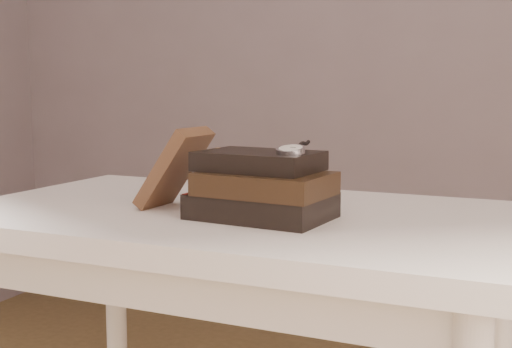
% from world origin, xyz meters
% --- Properties ---
extents(table, '(1.00, 0.60, 0.75)m').
position_xyz_m(table, '(0.00, 0.35, 0.66)').
color(table, silver).
rests_on(table, ground).
extents(book_stack, '(0.24, 0.18, 0.11)m').
position_xyz_m(book_stack, '(0.08, 0.29, 0.80)').
color(book_stack, black).
rests_on(book_stack, table).
extents(journal, '(0.12, 0.11, 0.15)m').
position_xyz_m(journal, '(-0.10, 0.31, 0.82)').
color(journal, '#3D2517').
rests_on(journal, table).
extents(pocket_watch, '(0.05, 0.15, 0.02)m').
position_xyz_m(pocket_watch, '(0.14, 0.28, 0.87)').
color(pocket_watch, silver).
rests_on(pocket_watch, book_stack).
extents(eyeglasses, '(0.10, 0.12, 0.05)m').
position_xyz_m(eyeglasses, '(0.01, 0.37, 0.81)').
color(eyeglasses, silver).
rests_on(eyeglasses, book_stack).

